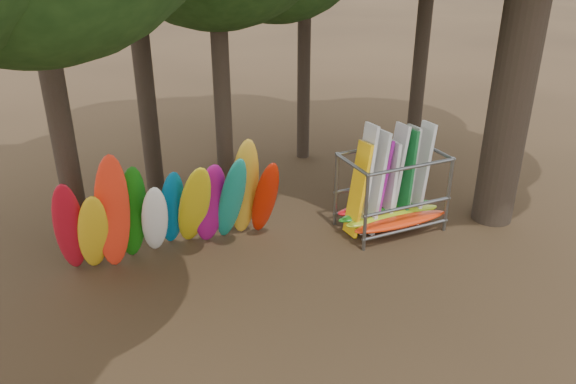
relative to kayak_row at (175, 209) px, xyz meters
name	(u,v)px	position (x,y,z in m)	size (l,w,h in m)	color
ground	(339,264)	(3.39, -1.86, -1.32)	(120.00, 120.00, 0.00)	#47331E
lake	(80,3)	(3.39, 58.14, -1.32)	(160.00, 160.00, 0.00)	gray
kayak_row	(175,209)	(0.00, 0.00, 0.00)	(5.23, 2.20, 3.25)	#B40F1F
storage_rack	(391,194)	(5.51, -0.75, -0.33)	(2.92, 1.59, 2.90)	slate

